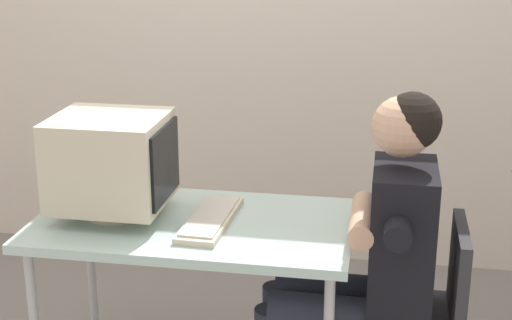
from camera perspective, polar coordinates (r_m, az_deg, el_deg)
name	(u,v)px	position (r m, az deg, el deg)	size (l,w,h in m)	color
desk	(194,235)	(2.89, -4.65, -5.61)	(1.19, 0.66, 0.74)	#B7B7BC
crt_monitor	(112,161)	(2.89, -10.67, -0.07)	(0.42, 0.37, 0.39)	beige
keyboard	(210,219)	(2.84, -3.42, -4.41)	(0.17, 0.45, 0.03)	beige
office_chair	(419,311)	(2.89, 12.03, -10.91)	(0.41, 0.41, 0.79)	#4C4C51
person_seated	(368,249)	(2.79, 8.33, -6.60)	(0.75, 0.55, 1.27)	black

